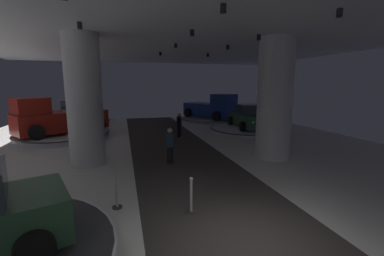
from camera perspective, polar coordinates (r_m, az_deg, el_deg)
name	(u,v)px	position (r m, az deg, el deg)	size (l,w,h in m)	color
ground	(252,250)	(6.18, 13.13, -24.88)	(24.00, 44.00, 0.06)	silver
column_left	(85,101)	(11.83, -22.67, 5.56)	(1.46, 1.46, 5.50)	silver
column_right	(275,99)	(12.49, 17.81, 6.03)	(1.58, 1.58, 5.50)	silver
display_platform_deep_left	(77,122)	(24.57, -24.16, 1.26)	(5.58, 5.58, 0.33)	#B7B7BC
display_car_deep_left	(76,111)	(24.44, -24.34, 3.36)	(2.88, 4.48, 1.71)	#B77519
display_platform_far_left	(63,135)	(18.53, -26.56, -1.42)	(5.68, 5.68, 0.36)	#B7B7BC
pickup_truck_far_left	(57,119)	(18.25, -27.76, 1.82)	(5.59, 4.68, 2.30)	maroon
display_platform_deep_right	(210,119)	(24.97, 3.97, 2.09)	(5.68, 5.68, 0.23)	#B7B7BC
pickup_truck_deep_right	(212,108)	(24.64, 4.55, 4.39)	(4.48, 5.66, 2.30)	navy
display_platform_far_right	(249,129)	(19.52, 12.42, -0.24)	(5.64, 5.64, 0.26)	silver
display_car_far_right	(249,117)	(19.42, 12.48, 2.32)	(2.63, 4.39, 1.71)	#2D5638
visitor_walking_near	(179,123)	(16.79, -2.87, 1.01)	(0.32, 0.32, 1.59)	black
visitor_walking_far	(170,143)	(11.28, -4.90, -3.37)	(0.32, 0.32, 1.59)	black
stanchion_a	(191,199)	(7.25, -0.21, -15.50)	(0.28, 0.28, 1.01)	#333338
stanchion_b	(117,195)	(7.77, -16.33, -14.13)	(0.28, 0.28, 1.01)	#333338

